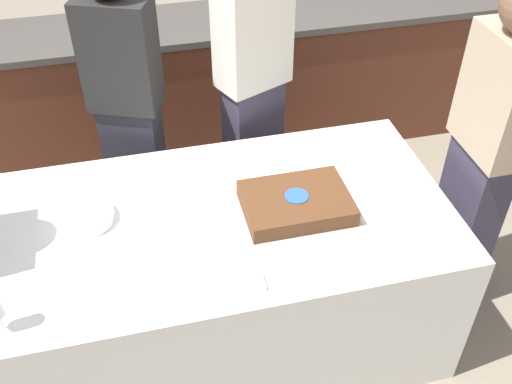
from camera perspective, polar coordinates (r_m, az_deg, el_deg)
name	(u,v)px	position (r m, az deg, el deg)	size (l,w,h in m)	color
ground_plane	(224,330)	(3.08, -3.03, -12.98)	(14.00, 14.00, 0.00)	gray
back_counter	(174,90)	(3.96, -7.84, 9.58)	(4.40, 0.58, 0.92)	#5B2D1E
dining_table	(222,278)	(2.78, -3.30, -8.20)	(1.97, 1.03, 0.77)	white
cake	(296,203)	(2.50, 3.84, -1.08)	(0.48, 0.36, 0.08)	#B7B2AD
plate_stack	(86,217)	(2.56, -15.87, -2.30)	(0.23, 0.23, 0.04)	white
side_plate_near_cake	(276,163)	(2.77, 1.95, 2.82)	(0.21, 0.21, 0.00)	white
utensil_pile	(246,285)	(2.22, -0.98, -8.86)	(0.14, 0.08, 0.02)	white
person_cutting_cake	(253,89)	(3.05, -0.28, 9.80)	(0.40, 0.32, 1.76)	#383347
person_seated_right	(485,154)	(2.83, 20.99, 3.42)	(0.23, 0.38, 1.68)	#383347
person_standing_back	(128,110)	(3.00, -12.08, 7.62)	(0.38, 0.31, 1.67)	#282833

